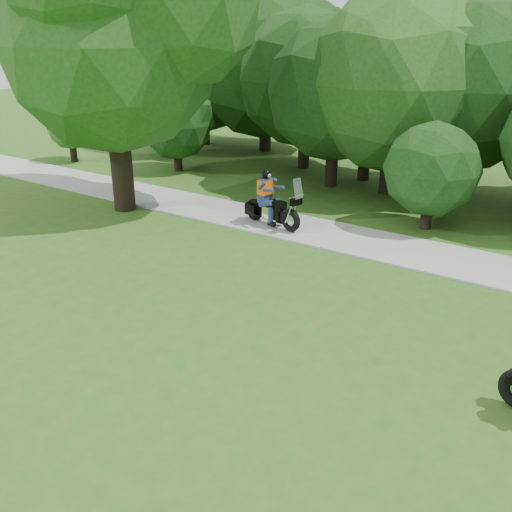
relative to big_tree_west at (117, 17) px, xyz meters
The scene contains 4 objects.
ground 13.82m from the big_tree_west, 33.03° to the right, with size 100.00×100.00×0.00m, color #27611B.
walkway 12.05m from the big_tree_west, ahead, with size 60.00×2.20×0.06m, color #979792.
big_tree_west is the anchor object (origin of this frame).
touring_motorcycle 7.07m from the big_tree_west, ahead, with size 2.14×0.91×1.64m.
Camera 1 is at (3.10, -5.66, 5.43)m, focal length 40.00 mm.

